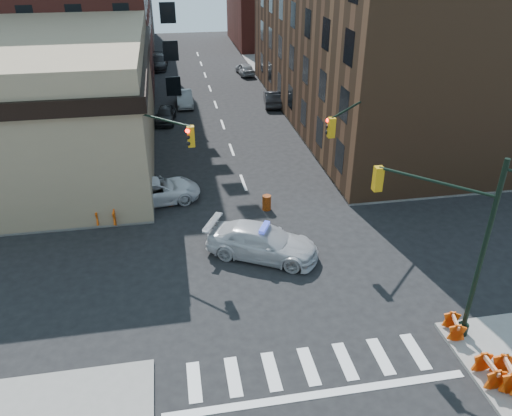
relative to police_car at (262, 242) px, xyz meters
name	(u,v)px	position (x,y,z in m)	size (l,w,h in m)	color
ground	(273,267)	(0.37, -1.10, -0.86)	(140.00, 140.00, 0.00)	black
sidewalk_ne	(411,81)	(23.37, 31.65, -0.78)	(34.00, 54.50, 0.15)	gray
commercial_row_ne	(367,37)	(13.37, 21.40, 6.14)	(14.00, 34.00, 14.00)	#513420
filler_ne	(286,1)	(14.37, 56.90, 5.14)	(16.00, 16.00, 12.00)	maroon
signal_pole_se	(456,236)	(6.41, -6.62, 3.76)	(5.40, 5.27, 8.00)	black
signal_pole_nw	(149,156)	(-5.48, 4.24, 3.48)	(3.58, 3.67, 8.00)	black
signal_pole_ne	(354,142)	(6.21, 4.25, 3.48)	(3.67, 3.58, 8.00)	black
tree_ne_near	(295,71)	(7.87, 24.90, 2.63)	(3.00, 3.00, 4.85)	black
tree_ne_far	(277,53)	(7.87, 32.90, 2.63)	(3.00, 3.00, 4.85)	black
police_car	(262,242)	(0.00, 0.00, 0.00)	(2.40, 5.90, 1.71)	silver
pickup	(156,191)	(-5.43, 7.16, -0.09)	(2.53, 5.49, 1.53)	silver
parked_car_wnear	(165,115)	(-4.59, 22.47, -0.16)	(1.65, 4.10, 1.40)	black
parked_car_wfar	(184,98)	(-2.67, 27.13, -0.13)	(1.53, 4.39, 1.45)	gray
parked_car_wdeep	(158,62)	(-5.13, 43.28, -0.04)	(2.30, 5.66, 1.64)	black
parked_car_enear	(272,98)	(5.87, 25.75, -0.14)	(1.52, 4.35, 1.43)	black
parked_car_efar	(245,69)	(5.15, 38.29, -0.15)	(1.67, 4.15, 1.41)	#909398
pedestrian_a	(101,192)	(-8.77, 7.16, 0.08)	(0.57, 0.38, 1.57)	black
pedestrian_b	(83,195)	(-9.77, 6.60, 0.30)	(0.98, 0.76, 2.01)	black
pedestrian_c	(65,183)	(-11.11, 8.58, 0.22)	(1.09, 0.45, 1.86)	#1E242E
barrel_road	(267,203)	(1.21, 4.90, -0.38)	(0.53, 0.53, 0.95)	#D05F09
barrel_bank	(170,198)	(-4.60, 6.60, -0.41)	(0.50, 0.50, 0.89)	red
barricade_se_a	(454,327)	(6.77, -7.34, -0.31)	(1.06, 0.53, 0.80)	orange
barricade_se_b	(507,374)	(7.34, -10.11, -0.24)	(1.24, 0.62, 0.93)	#D6440A
barricade_se_c	(489,371)	(6.77, -9.84, -0.27)	(1.17, 0.58, 0.87)	#CC3B09
barricade_nw_a	(92,214)	(-9.13, 5.01, -0.25)	(1.23, 0.61, 0.92)	orange
barricade_nw_b	(107,216)	(-8.27, 4.60, -0.22)	(1.29, 0.64, 0.97)	#D6530A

